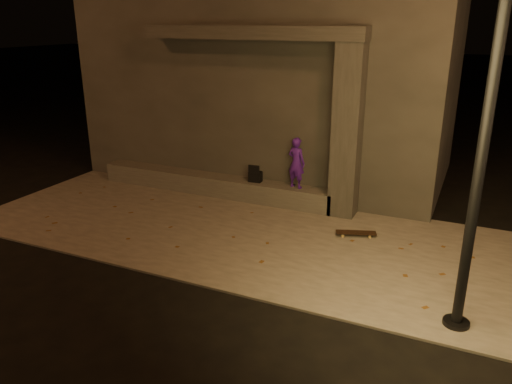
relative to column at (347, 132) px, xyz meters
The scene contains 9 objects.
ground 4.51m from the column, 114.39° to the right, with size 120.00×120.00×0.00m, color black.
sidewalk 3.04m from the column, 134.17° to the right, with size 11.00×4.40×0.04m, color #605A54.
building 3.92m from the column, 134.55° to the left, with size 9.00×5.10×5.22m.
ledge 3.57m from the column, behind, with size 6.00×0.55×0.45m, color #4C4945.
column is the anchor object (origin of this frame).
canopy 2.93m from the column, behind, with size 5.00×0.70×0.28m, color #363331.
skateboarder 1.34m from the column, behind, with size 0.41×0.27×1.14m, color #4C18A2.
backpack 2.41m from the column, behind, with size 0.30×0.21×0.41m.
skateboard 2.10m from the column, 62.21° to the right, with size 0.80×0.45×0.09m.
Camera 1 is at (4.18, -6.22, 4.07)m, focal length 35.00 mm.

